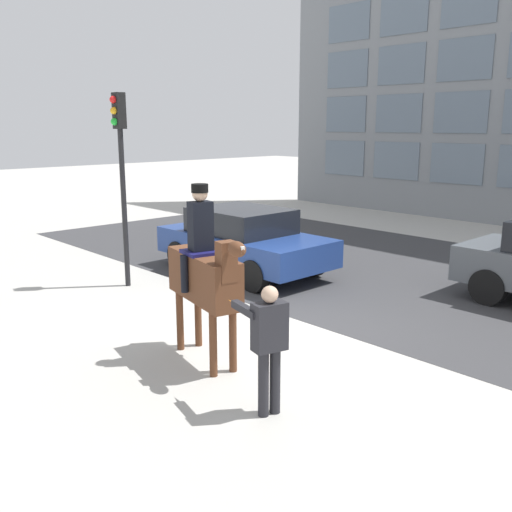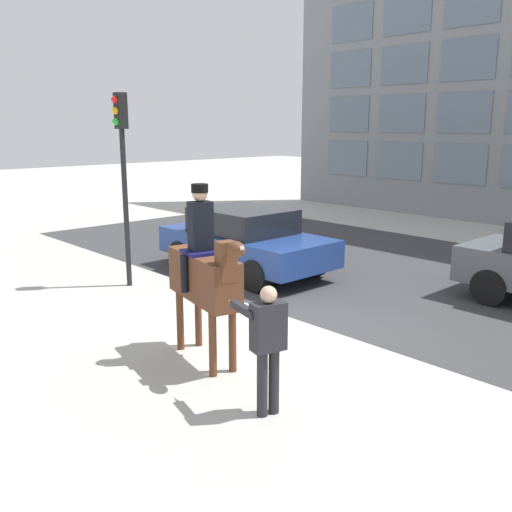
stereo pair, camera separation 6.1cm
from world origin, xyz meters
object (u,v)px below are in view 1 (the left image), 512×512
mounted_horse_lead (205,273)px  pedestrian_bystander (268,340)px  street_car_near_lane (243,240)px  traffic_light (121,159)px

mounted_horse_lead → pedestrian_bystander: size_ratio=1.62×
pedestrian_bystander → street_car_near_lane: (-5.23, 4.32, -0.15)m
street_car_near_lane → traffic_light: bearing=-108.8°
traffic_light → pedestrian_bystander: bearing=-15.7°
pedestrian_bystander → traffic_light: traffic_light is taller
mounted_horse_lead → traffic_light: size_ratio=0.64×
street_car_near_lane → traffic_light: traffic_light is taller
traffic_light → mounted_horse_lead: bearing=-16.2°
traffic_light → street_car_near_lane: bearing=71.2°
pedestrian_bystander → street_car_near_lane: size_ratio=0.38×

